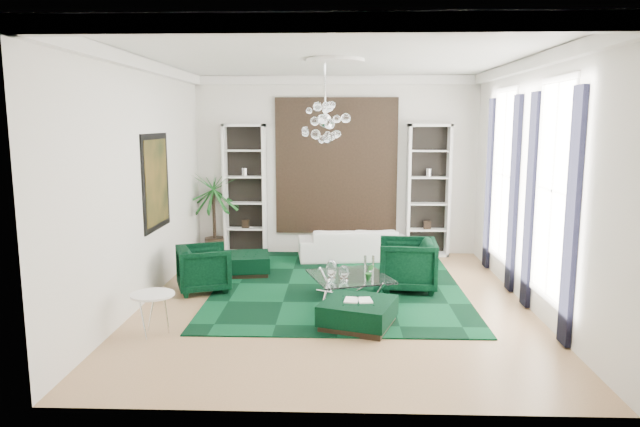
{
  "coord_description": "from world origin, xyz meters",
  "views": [
    {
      "loc": [
        0.08,
        -8.73,
        2.83
      ],
      "look_at": [
        -0.25,
        0.5,
        1.35
      ],
      "focal_mm": 32.0,
      "sensor_mm": 36.0,
      "label": 1
    }
  ],
  "objects_px": {
    "ottoman_side": "(246,264)",
    "sofa": "(353,244)",
    "armchair_right": "(407,265)",
    "side_table": "(154,315)",
    "ottoman_front": "(358,314)",
    "palm": "(214,202)",
    "armchair_left": "(204,268)",
    "coffee_table": "(350,288)"
  },
  "relations": [
    {
      "from": "coffee_table",
      "to": "armchair_right",
      "type": "bearing_deg",
      "value": 32.35
    },
    {
      "from": "armchair_right",
      "to": "armchair_left",
      "type": "bearing_deg",
      "value": -82.24
    },
    {
      "from": "sofa",
      "to": "armchair_right",
      "type": "bearing_deg",
      "value": 105.47
    },
    {
      "from": "side_table",
      "to": "palm",
      "type": "bearing_deg",
      "value": 92.27
    },
    {
      "from": "sofa",
      "to": "armchair_right",
      "type": "distance_m",
      "value": 2.32
    },
    {
      "from": "ottoman_front",
      "to": "palm",
      "type": "relative_size",
      "value": 0.4
    },
    {
      "from": "ottoman_front",
      "to": "palm",
      "type": "xyz_separation_m",
      "value": [
        -2.94,
        4.24,
        0.97
      ]
    },
    {
      "from": "coffee_table",
      "to": "palm",
      "type": "bearing_deg",
      "value": 133.1
    },
    {
      "from": "armchair_right",
      "to": "coffee_table",
      "type": "relative_size",
      "value": 0.82
    },
    {
      "from": "armchair_right",
      "to": "side_table",
      "type": "bearing_deg",
      "value": -54.03
    },
    {
      "from": "armchair_right",
      "to": "sofa",
      "type": "bearing_deg",
      "value": -153.51
    },
    {
      "from": "ottoman_side",
      "to": "palm",
      "type": "relative_size",
      "value": 0.37
    },
    {
      "from": "armchair_right",
      "to": "ottoman_front",
      "type": "relative_size",
      "value": 1.03
    },
    {
      "from": "ottoman_front",
      "to": "armchair_right",
      "type": "bearing_deg",
      "value": 63.99
    },
    {
      "from": "sofa",
      "to": "ottoman_side",
      "type": "distance_m",
      "value": 2.4
    },
    {
      "from": "armchair_left",
      "to": "ottoman_front",
      "type": "height_order",
      "value": "armchair_left"
    },
    {
      "from": "coffee_table",
      "to": "ottoman_side",
      "type": "bearing_deg",
      "value": 141.67
    },
    {
      "from": "sofa",
      "to": "palm",
      "type": "height_order",
      "value": "palm"
    },
    {
      "from": "side_table",
      "to": "palm",
      "type": "relative_size",
      "value": 0.25
    },
    {
      "from": "palm",
      "to": "armchair_left",
      "type": "bearing_deg",
      "value": -81.6
    },
    {
      "from": "ottoman_front",
      "to": "palm",
      "type": "bearing_deg",
      "value": 124.73
    },
    {
      "from": "ottoman_front",
      "to": "side_table",
      "type": "bearing_deg",
      "value": -171.78
    },
    {
      "from": "armchair_right",
      "to": "palm",
      "type": "relative_size",
      "value": 0.42
    },
    {
      "from": "sofa",
      "to": "coffee_table",
      "type": "relative_size",
      "value": 1.91
    },
    {
      "from": "ottoman_front",
      "to": "palm",
      "type": "distance_m",
      "value": 5.25
    },
    {
      "from": "armchair_left",
      "to": "side_table",
      "type": "height_order",
      "value": "armchair_left"
    },
    {
      "from": "armchair_right",
      "to": "ottoman_front",
      "type": "xyz_separation_m",
      "value": [
        -0.89,
        -1.82,
        -0.25
      ]
    },
    {
      "from": "coffee_table",
      "to": "palm",
      "type": "relative_size",
      "value": 0.51
    },
    {
      "from": "sofa",
      "to": "armchair_left",
      "type": "xyz_separation_m",
      "value": [
        -2.58,
        -2.34,
        0.06
      ]
    },
    {
      "from": "ottoman_front",
      "to": "armchair_left",
      "type": "bearing_deg",
      "value": 147.43
    },
    {
      "from": "palm",
      "to": "ottoman_front",
      "type": "bearing_deg",
      "value": -55.27
    },
    {
      "from": "ottoman_side",
      "to": "ottoman_front",
      "type": "relative_size",
      "value": 0.92
    },
    {
      "from": "armchair_right",
      "to": "ottoman_side",
      "type": "height_order",
      "value": "armchair_right"
    },
    {
      "from": "ottoman_side",
      "to": "sofa",
      "type": "bearing_deg",
      "value": 31.38
    },
    {
      "from": "armchair_right",
      "to": "palm",
      "type": "distance_m",
      "value": 4.58
    },
    {
      "from": "armchair_left",
      "to": "coffee_table",
      "type": "distance_m",
      "value": 2.51
    },
    {
      "from": "armchair_left",
      "to": "armchair_right",
      "type": "xyz_separation_m",
      "value": [
        3.44,
        0.19,
        0.05
      ]
    },
    {
      "from": "armchair_right",
      "to": "ottoman_side",
      "type": "bearing_deg",
      "value": -102.61
    },
    {
      "from": "armchair_left",
      "to": "palm",
      "type": "relative_size",
      "value": 0.37
    },
    {
      "from": "ottoman_side",
      "to": "armchair_left",
      "type": "bearing_deg",
      "value": -116.04
    },
    {
      "from": "ottoman_side",
      "to": "coffee_table",
      "type": "bearing_deg",
      "value": -38.33
    },
    {
      "from": "armchair_left",
      "to": "armchair_right",
      "type": "relative_size",
      "value": 0.89
    }
  ]
}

